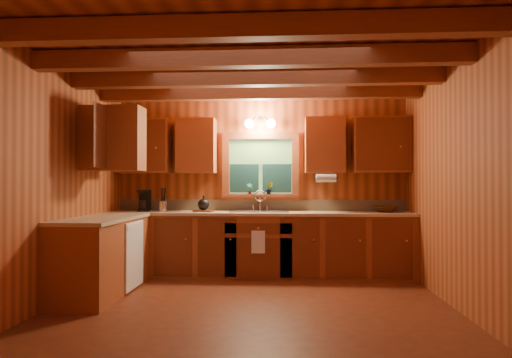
{
  "coord_description": "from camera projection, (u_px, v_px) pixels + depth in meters",
  "views": [
    {
      "loc": [
        0.34,
        -4.56,
        1.28
      ],
      "look_at": [
        0.0,
        0.8,
        1.35
      ],
      "focal_mm": 30.9,
      "sensor_mm": 36.0,
      "label": 1
    }
  ],
  "objects": [
    {
      "name": "room",
      "position": [
        251.0,
        183.0,
        4.57
      ],
      "size": [
        4.2,
        4.2,
        4.2
      ],
      "color": "#5C2916",
      "rests_on": "ground"
    },
    {
      "name": "ceiling_beams",
      "position": [
        251.0,
        69.0,
        4.59
      ],
      "size": [
        4.2,
        2.54,
        0.18
      ],
      "color": "brown",
      "rests_on": "room"
    },
    {
      "name": "base_cabinets",
      "position": [
        221.0,
        248.0,
        5.87
      ],
      "size": [
        4.2,
        2.22,
        0.86
      ],
      "color": "brown",
      "rests_on": "ground"
    },
    {
      "name": "countertop",
      "position": [
        223.0,
        215.0,
        5.89
      ],
      "size": [
        4.2,
        2.24,
        0.04
      ],
      "color": "tan",
      "rests_on": "base_cabinets"
    },
    {
      "name": "backsplash",
      "position": [
        261.0,
        205.0,
        6.45
      ],
      "size": [
        4.2,
        0.02,
        0.16
      ],
      "primitive_type": "cube",
      "color": "tan",
      "rests_on": "room"
    },
    {
      "name": "dishwasher_panel",
      "position": [
        134.0,
        255.0,
        5.33
      ],
      "size": [
        0.02,
        0.6,
        0.8
      ],
      "primitive_type": "cube",
      "color": "white",
      "rests_on": "base_cabinets"
    },
    {
      "name": "upper_cabinets",
      "position": [
        218.0,
        144.0,
        6.03
      ],
      "size": [
        4.19,
        1.77,
        0.78
      ],
      "color": "brown",
      "rests_on": "room"
    },
    {
      "name": "window",
      "position": [
        261.0,
        168.0,
        6.44
      ],
      "size": [
        1.12,
        0.08,
        1.0
      ],
      "color": "brown",
      "rests_on": "room"
    },
    {
      "name": "window_sill",
      "position": [
        260.0,
        196.0,
        6.39
      ],
      "size": [
        1.06,
        0.14,
        0.04
      ],
      "primitive_type": "cube",
      "color": "brown",
      "rests_on": "room"
    },
    {
      "name": "wall_sconce",
      "position": [
        260.0,
        123.0,
        6.33
      ],
      "size": [
        0.45,
        0.21,
        0.17
      ],
      "color": "black",
      "rests_on": "room"
    },
    {
      "name": "paper_towel_roll",
      "position": [
        326.0,
        178.0,
        6.04
      ],
      "size": [
        0.27,
        0.11,
        0.11
      ],
      "primitive_type": "cylinder",
      "rotation": [
        0.0,
        1.57,
        0.0
      ],
      "color": "white",
      "rests_on": "upper_cabinets"
    },
    {
      "name": "dish_towel",
      "position": [
        258.0,
        242.0,
        5.83
      ],
      "size": [
        0.18,
        0.01,
        0.3
      ],
      "primitive_type": "cube",
      "color": "white",
      "rests_on": "base_cabinets"
    },
    {
      "name": "sink",
      "position": [
        260.0,
        215.0,
        6.17
      ],
      "size": [
        0.82,
        0.48,
        0.43
      ],
      "color": "silver",
      "rests_on": "countertop"
    },
    {
      "name": "coffee_maker",
      "position": [
        144.0,
        201.0,
        6.3
      ],
      "size": [
        0.17,
        0.22,
        0.31
      ],
      "rotation": [
        0.0,
        0.0,
        0.34
      ],
      "color": "black",
      "rests_on": "countertop"
    },
    {
      "name": "utensil_crock",
      "position": [
        163.0,
        206.0,
        6.23
      ],
      "size": [
        0.12,
        0.12,
        0.34
      ],
      "rotation": [
        0.0,
        0.0,
        -0.13
      ],
      "color": "silver",
      "rests_on": "countertop"
    },
    {
      "name": "cutting_board",
      "position": [
        203.0,
        211.0,
        6.16
      ],
      "size": [
        0.28,
        0.22,
        0.02
      ],
      "primitive_type": "cube",
      "rotation": [
        0.0,
        0.0,
        -0.12
      ],
      "color": "#622915",
      "rests_on": "countertop"
    },
    {
      "name": "teakettle",
      "position": [
        203.0,
        204.0,
        6.17
      ],
      "size": [
        0.16,
        0.16,
        0.2
      ],
      "rotation": [
        0.0,
        0.0,
        -0.42
      ],
      "color": "black",
      "rests_on": "cutting_board"
    },
    {
      "name": "wicker_basket",
      "position": [
        386.0,
        209.0,
        6.1
      ],
      "size": [
        0.46,
        0.46,
        0.09
      ],
      "primitive_type": "imported",
      "rotation": [
        0.0,
        0.0,
        -0.43
      ],
      "color": "#48230C",
      "rests_on": "countertop"
    },
    {
      "name": "potted_plant_left",
      "position": [
        250.0,
        189.0,
        6.39
      ],
      "size": [
        0.1,
        0.08,
        0.16
      ],
      "primitive_type": "imported",
      "rotation": [
        0.0,
        0.0,
        0.25
      ],
      "color": "#622915",
      "rests_on": "window_sill"
    },
    {
      "name": "potted_plant_right",
      "position": [
        269.0,
        188.0,
        6.38
      ],
      "size": [
        0.1,
        0.09,
        0.18
      ],
      "primitive_type": "imported",
      "rotation": [
        0.0,
        0.0,
        -0.07
      ],
      "color": "#622915",
      "rests_on": "window_sill"
    }
  ]
}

